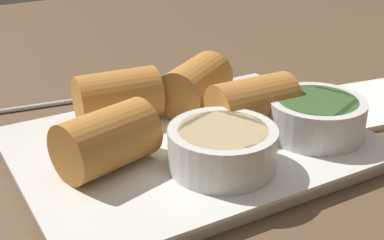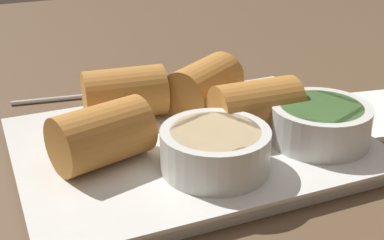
% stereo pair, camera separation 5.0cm
% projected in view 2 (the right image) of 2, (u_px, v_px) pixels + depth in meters
% --- Properties ---
extents(table_surface, '(1.80, 1.40, 0.02)m').
position_uv_depth(table_surface, '(154.00, 178.00, 0.46)').
color(table_surface, brown).
rests_on(table_surface, ground).
extents(serving_plate, '(0.30, 0.22, 0.01)m').
position_uv_depth(serving_plate, '(192.00, 148.00, 0.47)').
color(serving_plate, silver).
rests_on(serving_plate, table_surface).
extents(roll_front_left, '(0.09, 0.07, 0.05)m').
position_uv_depth(roll_front_left, '(105.00, 131.00, 0.43)').
color(roll_front_left, '#B77533').
rests_on(roll_front_left, serving_plate).
extents(roll_front_right, '(0.09, 0.08, 0.05)m').
position_uv_depth(roll_front_right, '(206.00, 84.00, 0.52)').
color(roll_front_right, '#B77533').
rests_on(roll_front_right, serving_plate).
extents(roll_back_left, '(0.08, 0.05, 0.05)m').
position_uv_depth(roll_back_left, '(262.00, 108.00, 0.47)').
color(roll_back_left, '#B77533').
rests_on(roll_back_left, serving_plate).
extents(roll_back_right, '(0.09, 0.06, 0.05)m').
position_uv_depth(roll_back_right, '(128.00, 93.00, 0.50)').
color(roll_back_right, '#B77533').
rests_on(roll_back_right, serving_plate).
extents(dipping_bowl_near, '(0.09, 0.09, 0.03)m').
position_uv_depth(dipping_bowl_near, '(215.00, 148.00, 0.42)').
color(dipping_bowl_near, silver).
rests_on(dipping_bowl_near, serving_plate).
extents(dipping_bowl_far, '(0.09, 0.09, 0.03)m').
position_uv_depth(dipping_bowl_far, '(320.00, 122.00, 0.46)').
color(dipping_bowl_far, silver).
rests_on(dipping_bowl_far, serving_plate).
extents(spoon, '(0.19, 0.04, 0.01)m').
position_uv_depth(spoon, '(144.00, 88.00, 0.61)').
color(spoon, silver).
rests_on(spoon, table_surface).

